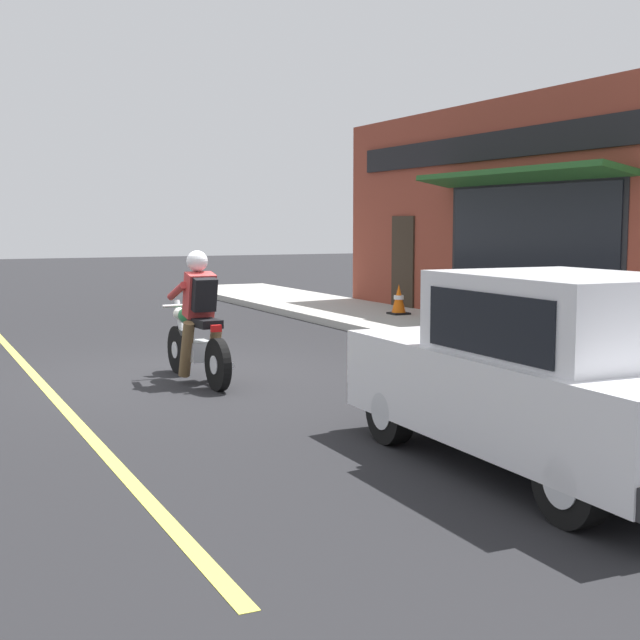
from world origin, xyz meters
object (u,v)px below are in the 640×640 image
traffic_cone (399,300)px  fire_hydrant (577,329)px  motorcycle_with_rider (198,327)px  car_hatchback (549,375)px

traffic_cone → fire_hydrant: bearing=-98.9°
motorcycle_with_rider → traffic_cone: size_ratio=3.37×
fire_hydrant → traffic_cone: (0.97, 6.25, -0.14)m
fire_hydrant → motorcycle_with_rider: bearing=163.0°
car_hatchback → fire_hydrant: 4.94m
car_hatchback → motorcycle_with_rider: bearing=104.5°
car_hatchback → fire_hydrant: (3.43, 3.55, -0.19)m
car_hatchback → fire_hydrant: size_ratio=4.32×
motorcycle_with_rider → car_hatchback: (1.29, -4.99, 0.09)m
motorcycle_with_rider → traffic_cone: motorcycle_with_rider is taller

